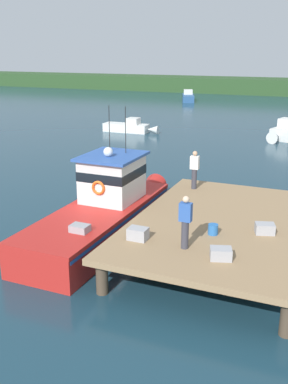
{
  "coord_description": "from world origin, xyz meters",
  "views": [
    {
      "loc": [
        7.91,
        -14.38,
        6.84
      ],
      "look_at": [
        1.2,
        1.37,
        1.4
      ],
      "focal_mm": 42.0,
      "sensor_mm": 36.0,
      "label": 1
    }
  ],
  "objects_px": {
    "moored_boat_off_the_point": "(130,127)",
    "deckhand_further_back": "(185,221)",
    "crate_stack_near_edge": "(221,254)",
    "moored_boat_outer_mooring": "(188,97)",
    "main_fishing_boat": "(105,209)",
    "mooring_buoy_spare_mooring": "(141,163)",
    "deckhand_by_the_boat": "(195,169)",
    "crate_stack_mid_dock": "(265,229)",
    "crate_single_far": "(138,234)",
    "bait_bucket": "(213,229)"
  },
  "relations": [
    {
      "from": "crate_single_far",
      "to": "crate_stack_mid_dock",
      "type": "xyz_separation_m",
      "value": [
        3.55,
        2.03,
        -0.02
      ]
    },
    {
      "from": "crate_stack_mid_dock",
      "to": "bait_bucket",
      "type": "relative_size",
      "value": 1.76
    },
    {
      "from": "main_fishing_boat",
      "to": "bait_bucket",
      "type": "bearing_deg",
      "value": -15.33
    },
    {
      "from": "crate_stack_near_edge",
      "to": "mooring_buoy_spare_mooring",
      "type": "relative_size",
      "value": 1.83
    },
    {
      "from": "bait_bucket",
      "to": "mooring_buoy_spare_mooring",
      "type": "relative_size",
      "value": 1.04
    },
    {
      "from": "crate_stack_near_edge",
      "to": "deckhand_further_back",
      "type": "relative_size",
      "value": 0.37
    },
    {
      "from": "crate_stack_near_edge",
      "to": "deckhand_by_the_boat",
      "type": "height_order",
      "value": "deckhand_by_the_boat"
    },
    {
      "from": "bait_bucket",
      "to": "moored_boat_off_the_point",
      "type": "relative_size",
      "value": 0.07
    },
    {
      "from": "moored_boat_off_the_point",
      "to": "mooring_buoy_spare_mooring",
      "type": "height_order",
      "value": "moored_boat_off_the_point"
    },
    {
      "from": "crate_single_far",
      "to": "bait_bucket",
      "type": "bearing_deg",
      "value": 32.63
    },
    {
      "from": "crate_stack_near_edge",
      "to": "moored_boat_outer_mooring",
      "type": "distance_m",
      "value": 52.51
    },
    {
      "from": "moored_boat_off_the_point",
      "to": "moored_boat_outer_mooring",
      "type": "height_order",
      "value": "moored_boat_outer_mooring"
    },
    {
      "from": "crate_stack_mid_dock",
      "to": "crate_single_far",
      "type": "bearing_deg",
      "value": -150.21
    },
    {
      "from": "crate_stack_near_edge",
      "to": "moored_boat_off_the_point",
      "type": "height_order",
      "value": "crate_stack_near_edge"
    },
    {
      "from": "crate_single_far",
      "to": "moored_boat_off_the_point",
      "type": "height_order",
      "value": "crate_single_far"
    },
    {
      "from": "bait_bucket",
      "to": "deckhand_by_the_boat",
      "type": "bearing_deg",
      "value": 114.01
    },
    {
      "from": "deckhand_further_back",
      "to": "moored_boat_off_the_point",
      "type": "bearing_deg",
      "value": 118.32
    },
    {
      "from": "crate_stack_near_edge",
      "to": "moored_boat_outer_mooring",
      "type": "relative_size",
      "value": 0.1
    },
    {
      "from": "main_fishing_boat",
      "to": "crate_single_far",
      "type": "relative_size",
      "value": 16.35
    },
    {
      "from": "moored_boat_off_the_point",
      "to": "crate_stack_near_edge",
      "type": "bearing_deg",
      "value": -59.84
    },
    {
      "from": "crate_stack_near_edge",
      "to": "deckhand_by_the_boat",
      "type": "bearing_deg",
      "value": 113.41
    },
    {
      "from": "deckhand_by_the_boat",
      "to": "moored_boat_off_the_point",
      "type": "distance_m",
      "value": 20.84
    },
    {
      "from": "crate_single_far",
      "to": "crate_stack_near_edge",
      "type": "height_order",
      "value": "crate_single_far"
    },
    {
      "from": "deckhand_by_the_boat",
      "to": "crate_stack_near_edge",
      "type": "bearing_deg",
      "value": -66.59
    },
    {
      "from": "deckhand_further_back",
      "to": "moored_boat_outer_mooring",
      "type": "bearing_deg",
      "value": 107.57
    },
    {
      "from": "main_fishing_boat",
      "to": "bait_bucket",
      "type": "height_order",
      "value": "main_fishing_boat"
    },
    {
      "from": "deckhand_by_the_boat",
      "to": "bait_bucket",
      "type": "bearing_deg",
      "value": -65.99
    },
    {
      "from": "main_fishing_boat",
      "to": "crate_stack_mid_dock",
      "type": "relative_size",
      "value": 16.35
    },
    {
      "from": "crate_stack_mid_dock",
      "to": "mooring_buoy_spare_mooring",
      "type": "xyz_separation_m",
      "value": [
        -9.05,
        10.81,
        -1.2
      ]
    },
    {
      "from": "crate_stack_near_edge",
      "to": "mooring_buoy_spare_mooring",
      "type": "height_order",
      "value": "crate_stack_near_edge"
    },
    {
      "from": "moored_boat_off_the_point",
      "to": "mooring_buoy_spare_mooring",
      "type": "xyz_separation_m",
      "value": [
        5.6,
        -10.55,
        -0.27
      ]
    },
    {
      "from": "moored_boat_off_the_point",
      "to": "deckhand_further_back",
      "type": "bearing_deg",
      "value": -61.68
    },
    {
      "from": "moored_boat_off_the_point",
      "to": "main_fishing_boat",
      "type": "bearing_deg",
      "value": -67.57
    },
    {
      "from": "bait_bucket",
      "to": "moored_boat_outer_mooring",
      "type": "distance_m",
      "value": 50.73
    },
    {
      "from": "deckhand_further_back",
      "to": "mooring_buoy_spare_mooring",
      "type": "relative_size",
      "value": 4.96
    },
    {
      "from": "main_fishing_boat",
      "to": "mooring_buoy_spare_mooring",
      "type": "bearing_deg",
      "value": 106.28
    },
    {
      "from": "crate_stack_near_edge",
      "to": "crate_stack_mid_dock",
      "type": "distance_m",
      "value": 2.53
    },
    {
      "from": "bait_bucket",
      "to": "crate_stack_mid_dock",
      "type": "bearing_deg",
      "value": 25.67
    },
    {
      "from": "moored_boat_off_the_point",
      "to": "mooring_buoy_spare_mooring",
      "type": "distance_m",
      "value": 11.95
    },
    {
      "from": "crate_stack_mid_dock",
      "to": "moored_boat_outer_mooring",
      "type": "xyz_separation_m",
      "value": [
        -17.67,
        47.35,
        -0.85
      ]
    },
    {
      "from": "crate_single_far",
      "to": "deckhand_further_back",
      "type": "relative_size",
      "value": 0.37
    },
    {
      "from": "deckhand_further_back",
      "to": "main_fishing_boat",
      "type": "bearing_deg",
      "value": 147.22
    },
    {
      "from": "main_fishing_boat",
      "to": "mooring_buoy_spare_mooring",
      "type": "distance_m",
      "value": 10.75
    },
    {
      "from": "main_fishing_boat",
      "to": "crate_single_far",
      "type": "height_order",
      "value": "main_fishing_boat"
    },
    {
      "from": "moored_boat_off_the_point",
      "to": "bait_bucket",
      "type": "bearing_deg",
      "value": -59.26
    },
    {
      "from": "crate_stack_near_edge",
      "to": "bait_bucket",
      "type": "height_order",
      "value": "bait_bucket"
    },
    {
      "from": "deckhand_further_back",
      "to": "crate_single_far",
      "type": "bearing_deg",
      "value": 178.47
    },
    {
      "from": "crate_stack_near_edge",
      "to": "deckhand_further_back",
      "type": "bearing_deg",
      "value": 165.39
    },
    {
      "from": "crate_stack_mid_dock",
      "to": "moored_boat_outer_mooring",
      "type": "relative_size",
      "value": 0.1
    },
    {
      "from": "crate_stack_mid_dock",
      "to": "deckhand_further_back",
      "type": "height_order",
      "value": "deckhand_further_back"
    }
  ]
}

